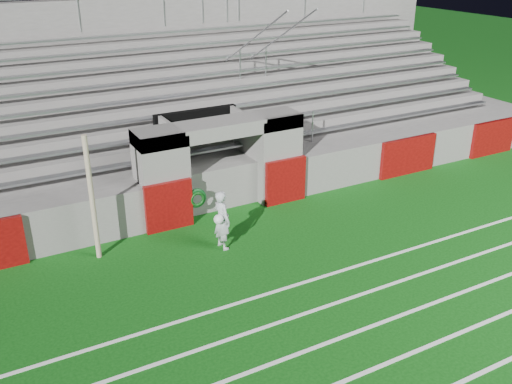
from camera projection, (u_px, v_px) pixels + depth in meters
ground at (284, 262)px, 13.73m from camera, size 90.00×90.00×0.00m
field_post at (92, 199)px, 13.32m from camera, size 0.12×0.12×3.12m
stadium_structure at (165, 119)px, 19.53m from camera, size 26.00×8.48×5.42m
goalkeeper_with_ball at (222, 220)px, 14.06m from camera, size 0.49×0.61×1.54m
hose_coil at (197, 198)px, 15.36m from camera, size 0.56×0.14×0.56m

